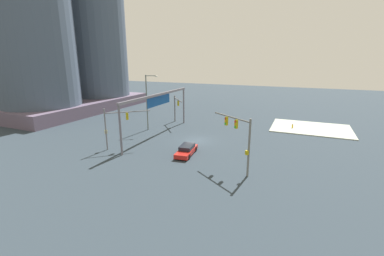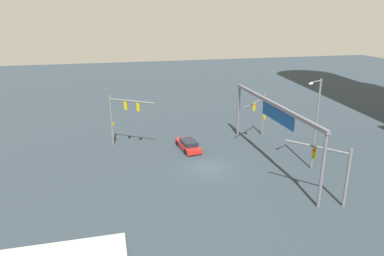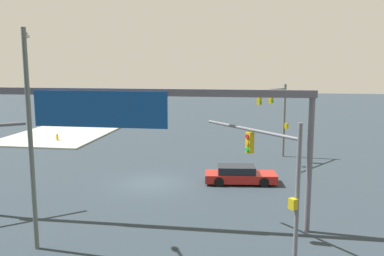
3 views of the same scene
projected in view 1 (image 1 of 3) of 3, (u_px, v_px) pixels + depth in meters
name	position (u px, v px, depth m)	size (l,w,h in m)	color
ground_plane	(197.00, 141.00, 39.59)	(173.24, 173.24, 0.00)	#2A353F
sidewalk_corner	(311.00, 128.00, 46.38)	(10.06, 13.21, 0.15)	#A6AEA0
traffic_signal_near_corner	(176.00, 105.00, 49.56)	(4.39, 3.73, 5.15)	slate
traffic_signal_opposite_side	(240.00, 134.00, 27.68)	(3.85, 4.99, 6.25)	#616360
traffic_signal_cross_street	(116.00, 122.00, 35.14)	(4.17, 4.83, 5.72)	slate
streetlamp_curved_arm	(148.00, 99.00, 44.30)	(1.15, 1.99, 9.45)	#5B6560
overhead_sign_gantry	(158.00, 101.00, 40.81)	(19.30, 0.43, 6.80)	slate
sedan_car_approaching	(187.00, 150.00, 33.80)	(4.91, 2.27, 1.21)	#B01F19
fire_hydrant_on_curb	(292.00, 126.00, 46.17)	(0.33, 0.22, 0.71)	gold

